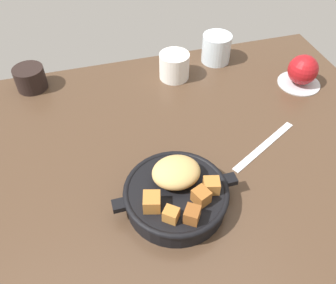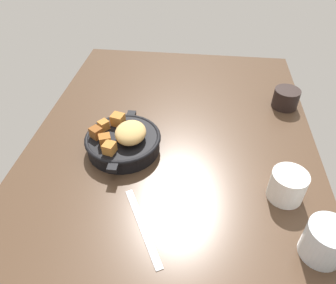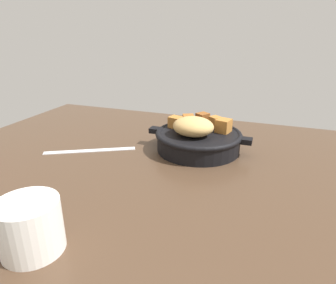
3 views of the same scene
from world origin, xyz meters
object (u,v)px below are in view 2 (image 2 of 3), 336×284
water_glass_short (325,241)px  butter_knife (143,226)px  ceramic_mug_white (287,186)px  cast_iron_skillet (124,140)px  coffee_mug_dark (286,98)px

water_glass_short → butter_knife: bearing=-93.1°
ceramic_mug_white → butter_knife: bearing=-68.9°
cast_iron_skillet → butter_knife: 25.66cm
cast_iron_skillet → coffee_mug_dark: size_ratio=3.07×
cast_iron_skillet → butter_knife: size_ratio=1.16×
butter_knife → ceramic_mug_white: size_ratio=2.60×
butter_knife → coffee_mug_dark: (-50.07, 37.04, 2.85)cm
cast_iron_skillet → ceramic_mug_white: cast_iron_skillet is taller
coffee_mug_dark → water_glass_short: bearing=-1.2°
cast_iron_skillet → water_glass_short: bearing=60.4°
ceramic_mug_white → coffee_mug_dark: bearing=171.4°
butter_knife → ceramic_mug_white: 33.70cm
butter_knife → water_glass_short: bearing=58.6°
butter_knife → cast_iron_skillet: bearing=173.0°
cast_iron_skillet → ceramic_mug_white: size_ratio=3.00×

